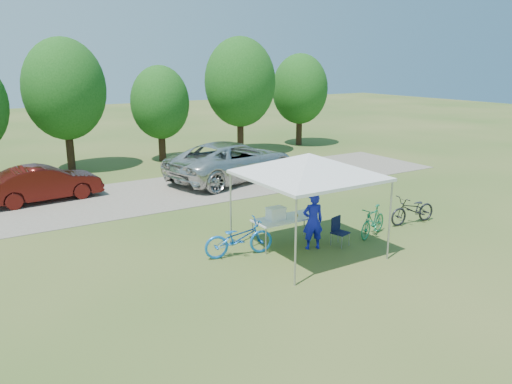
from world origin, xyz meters
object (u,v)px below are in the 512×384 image
minivan (232,161)px  sedan (44,183)px  cooler (276,214)px  cyclist (313,221)px  folding_table (286,219)px  folding_chair (338,229)px  bike_green (373,221)px  bike_blue (239,238)px  bike_dark (413,210)px

minivan → sedan: bearing=70.3°
cooler → cyclist: (0.77, -0.66, -0.17)m
folding_table → folding_chair: size_ratio=2.37×
bike_green → sedan: size_ratio=0.38×
folding_table → cooler: cooler is taller
cyclist → sedan: bearing=-41.0°
sedan → folding_chair: bearing=-151.1°
cyclist → sedan: 10.51m
folding_table → cyclist: (0.42, -0.66, 0.05)m
folding_table → bike_green: bearing=-17.3°
folding_chair → cyclist: 0.87m
cooler → minivan: minivan is taller
cyclist → minivan: minivan is taller
bike_blue → sedan: 9.07m
cyclist → bike_dark: cyclist is taller
bike_blue → cooler: bearing=-77.6°
sedan → minivan: bearing=-100.8°
bike_green → sedan: 11.86m
cooler → bike_blue: 1.29m
folding_chair → cooler: size_ratio=1.61×
bike_blue → minivan: (4.12, 7.64, 0.36)m
bike_blue → bike_dark: bike_blue is taller
cooler → bike_green: bearing=-15.3°
bike_dark → minivan: minivan is taller
cooler → cyclist: cyclist is taller
folding_chair → sedan: bearing=109.0°
cyclist → bike_green: bearing=-165.3°
folding_table → sedan: size_ratio=0.48×
folding_table → cooler: bearing=180.0°
minivan → folding_table: bearing=147.6°
folding_table → bike_dark: 4.54m
folding_table → bike_green: 2.71m
minivan → cyclist: bearing=151.7°
folding_table → folding_chair: 1.49m
cooler → minivan: (2.91, 7.61, -0.11)m
bike_green → bike_dark: size_ratio=0.87×
bike_blue → bike_green: bearing=-89.7°
folding_chair → cooler: cooler is taller
sedan → bike_dark: bearing=-138.7°
bike_blue → folding_chair: bearing=-94.8°
minivan → sedan: 7.53m
cyclist → minivan: 8.54m
bike_blue → bike_dark: (6.05, -0.59, -0.04)m
folding_table → cooler: (-0.35, 0.00, 0.23)m
folding_table → cooler: size_ratio=3.83×
bike_dark → minivan: size_ratio=0.29×
folding_chair → cyclist: bearing=154.8°
bike_green → bike_dark: (1.92, 0.17, 0.00)m
folding_table → bike_blue: bike_blue is taller
bike_green → bike_dark: bearing=74.6°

